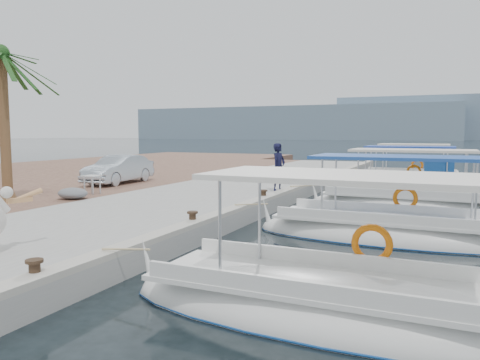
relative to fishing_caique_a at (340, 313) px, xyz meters
The scene contains 16 objects.
ground 8.13m from the fishing_caique_a, 121.03° to the left, with size 400.00×400.00×0.00m, color black.
concrete_quay 13.96m from the fishing_caique_a, 121.00° to the left, with size 6.00×40.00×0.50m, color #979692.
quay_curb 12.76m from the fishing_caique_a, 110.24° to the left, with size 0.44×40.00×0.12m, color #AFAA9B.
cobblestone_strip 17.08m from the fishing_caique_a, 135.53° to the left, with size 4.00×40.00×0.50m, color brown.
land_backing 25.21m from the fishing_caique_a, 151.66° to the left, with size 16.00×60.00×0.48m, color brown.
fishing_caique_a is the anchor object (origin of this frame).
fishing_caique_b 5.94m from the fishing_caique_a, 89.80° to the left, with size 7.25×2.19×2.83m.
fishing_caique_c 11.31m from the fishing_caique_a, 90.06° to the left, with size 7.18×2.28×2.83m.
fishing_caique_d 15.71m from the fishing_caique_a, 91.12° to the left, with size 6.38×2.16×2.83m.
fishing_caique_e 20.50m from the fishing_caique_a, 91.55° to the left, with size 6.10×2.02×2.83m.
mooring_bollards 9.63m from the fishing_caique_a, 118.21° to the left, with size 0.28×20.28×0.33m.
fisherman 11.85m from the fishing_caique_a, 114.01° to the left, with size 0.70×0.46×1.92m, color black.
date_palm 14.12m from the fishing_caique_a, 160.37° to the left, with size 4.60×4.60×5.88m.
parked_car 16.44m from the fishing_caique_a, 139.93° to the left, with size 1.38×3.96×1.31m, color #B1BFCB.
tarp_bundle 12.13m from the fishing_caique_a, 151.94° to the left, with size 1.10×0.90×0.40m, color slate.
folding_table 12.93m from the fishing_caique_a, 147.56° to the left, with size 0.55×0.55×0.73m.
Camera 1 is at (5.60, -13.77, 2.82)m, focal length 35.00 mm.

